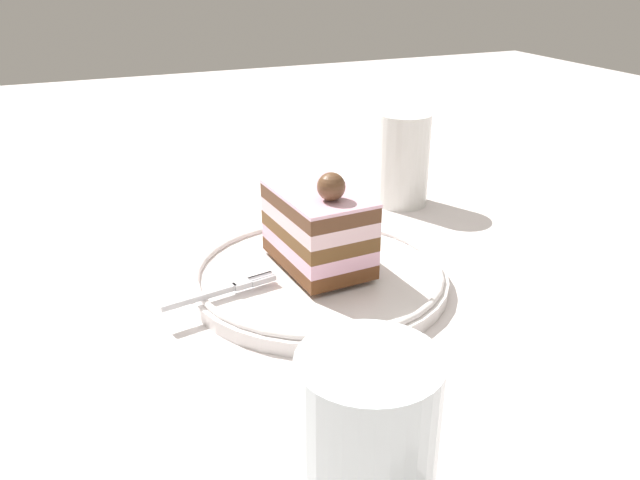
# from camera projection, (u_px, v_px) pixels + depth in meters

# --- Properties ---
(ground_plane) EXTENTS (2.40, 2.40, 0.00)m
(ground_plane) POSITION_uv_depth(u_px,v_px,m) (310.00, 287.00, 0.60)
(ground_plane) COLOR silver
(dessert_plate) EXTENTS (0.24, 0.24, 0.02)m
(dessert_plate) POSITION_uv_depth(u_px,v_px,m) (320.00, 278.00, 0.60)
(dessert_plate) COLOR white
(dessert_plate) RESTS_ON ground_plane
(cake_slice) EXTENTS (0.08, 0.11, 0.10)m
(cake_slice) POSITION_uv_depth(u_px,v_px,m) (318.00, 227.00, 0.59)
(cake_slice) COLOR #5D3218
(cake_slice) RESTS_ON dessert_plate
(fork) EXTENTS (0.11, 0.03, 0.00)m
(fork) POSITION_uv_depth(u_px,v_px,m) (223.00, 290.00, 0.55)
(fork) COLOR silver
(fork) RESTS_ON dessert_plate
(drink_glass_near) EXTENTS (0.07, 0.07, 0.11)m
(drink_glass_near) POSITION_uv_depth(u_px,v_px,m) (402.00, 165.00, 0.78)
(drink_glass_near) COLOR white
(drink_glass_near) RESTS_ON ground_plane
(drink_glass_far) EXTENTS (0.08, 0.08, 0.11)m
(drink_glass_far) POSITION_uv_depth(u_px,v_px,m) (366.00, 451.00, 0.33)
(drink_glass_far) COLOR silver
(drink_glass_far) RESTS_ON ground_plane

